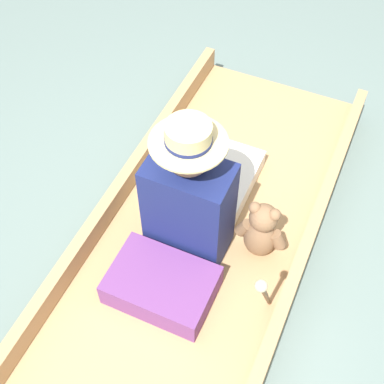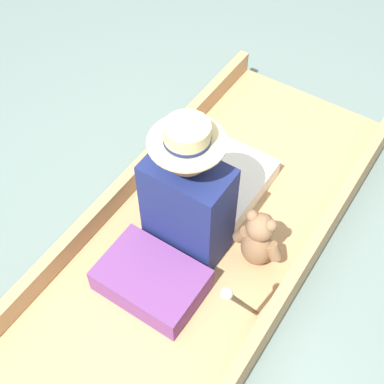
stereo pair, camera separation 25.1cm
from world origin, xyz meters
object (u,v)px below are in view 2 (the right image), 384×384
Objects in this scene: wine_glass at (182,157)px; walking_cane at (241,303)px; seated_person at (198,194)px; teddy_bear at (258,241)px.

walking_cane reaches higher than wine_glass.
wine_glass is 1.21m from walking_cane.
teddy_bear is at bearing -0.60° from seated_person.
wine_glass is at bearing 135.84° from walking_cane.
teddy_bear is (0.35, 0.00, -0.12)m from seated_person.
seated_person reaches higher than teddy_bear.
seated_person is at bearing 136.98° from walking_cane.
wine_glass is at bearing 133.32° from seated_person.
walking_cane is at bearing -44.16° from wine_glass.
wine_glass is 0.12× the size of walking_cane.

